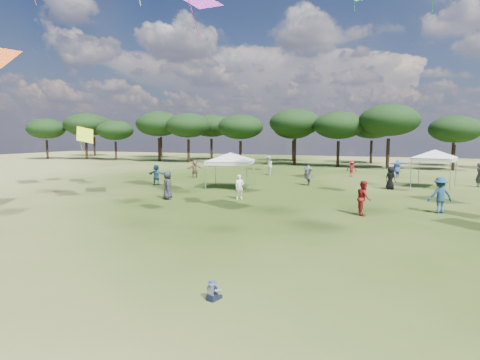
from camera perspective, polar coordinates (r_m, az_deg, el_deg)
The scene contains 6 objects.
ground at distance 8.72m, azimuth -14.69°, elevation -21.27°, with size 140.00×140.00×0.00m, color #334815.
tree_line at distance 53.62m, azimuth 19.61°, elevation 7.62°, with size 108.78×17.63×7.77m.
tent_left at distance 30.18m, azimuth -1.39°, elevation 3.67°, with size 6.43×6.43×2.96m.
tent_right at distance 33.76m, azimuth 25.97°, elevation 3.70°, with size 5.58×5.58×3.19m.
toddler at distance 10.16m, azimuth -3.87°, elevation -15.51°, with size 0.37×0.40×0.51m.
festival_crowd at distance 31.43m, azimuth 12.47°, elevation 0.56°, with size 30.00×20.92×1.88m.
Camera 1 is at (4.69, -6.14, 4.03)m, focal length 30.00 mm.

